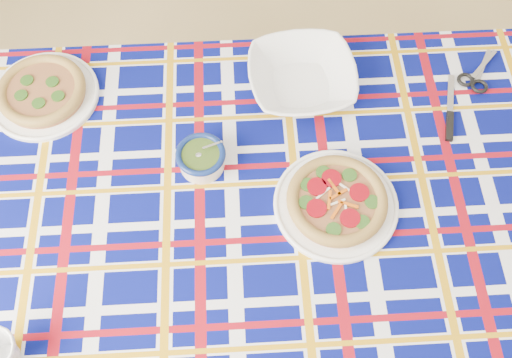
{
  "coord_description": "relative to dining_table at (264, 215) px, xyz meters",
  "views": [
    {
      "loc": [
        -0.56,
        -0.24,
        1.83
      ],
      "look_at": [
        -0.47,
        0.34,
        0.71
      ],
      "focal_mm": 40.0,
      "sensor_mm": 36.0,
      "label": 1
    }
  ],
  "objects": [
    {
      "name": "table_knife",
      "position": [
        0.5,
        0.21,
        0.08
      ],
      "size": [
        0.09,
        0.2,
        0.01
      ],
      "primitive_type": null,
      "rotation": [
        0.0,
        0.0,
        1.22
      ],
      "color": "silver",
      "rests_on": "tablecloth"
    },
    {
      "name": "pesto_bowl",
      "position": [
        -0.12,
        0.11,
        0.1
      ],
      "size": [
        0.13,
        0.13,
        0.07
      ],
      "primitive_type": null,
      "rotation": [
        0.0,
        0.0,
        -0.19
      ],
      "color": "#24380F",
      "rests_on": "tablecloth"
    },
    {
      "name": "tablecloth",
      "position": [
        0.0,
        0.0,
        0.02
      ],
      "size": [
        1.59,
        1.1,
        0.1
      ],
      "primitive_type": null,
      "rotation": [
        0.0,
        0.0,
        -0.11
      ],
      "color": "#050A5B",
      "rests_on": "dining_table"
    },
    {
      "name": "dining_table",
      "position": [
        0.0,
        0.0,
        0.0
      ],
      "size": [
        1.56,
        1.07,
        0.69
      ],
      "rotation": [
        0.0,
        0.0,
        -0.11
      ],
      "color": "brown",
      "rests_on": "floor"
    },
    {
      "name": "second_focaccia_plate",
      "position": [
        -0.48,
        0.37,
        0.1
      ],
      "size": [
        0.29,
        0.29,
        0.05
      ],
      "primitive_type": null,
      "rotation": [
        0.0,
        0.0,
        -0.09
      ],
      "color": "brown",
      "rests_on": "tablecloth"
    },
    {
      "name": "main_focaccia_plate",
      "position": [
        0.15,
        -0.04,
        0.1
      ],
      "size": [
        0.29,
        0.29,
        0.05
      ],
      "primitive_type": null,
      "rotation": [
        0.0,
        0.0,
        0.04
      ],
      "color": "brown",
      "rests_on": "tablecloth"
    },
    {
      "name": "kitchen_scissors",
      "position": [
        0.61,
        0.28,
        0.08
      ],
      "size": [
        0.18,
        0.18,
        0.01
      ],
      "primitive_type": null,
      "rotation": [
        0.0,
        0.0,
        0.82
      ],
      "color": "silver",
      "rests_on": "tablecloth"
    },
    {
      "name": "serving_bowl",
      "position": [
        0.14,
        0.3,
        0.1
      ],
      "size": [
        0.27,
        0.27,
        0.06
      ],
      "primitive_type": "imported",
      "rotation": [
        0.0,
        0.0,
        -0.03
      ],
      "color": "white",
      "rests_on": "tablecloth"
    }
  ]
}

